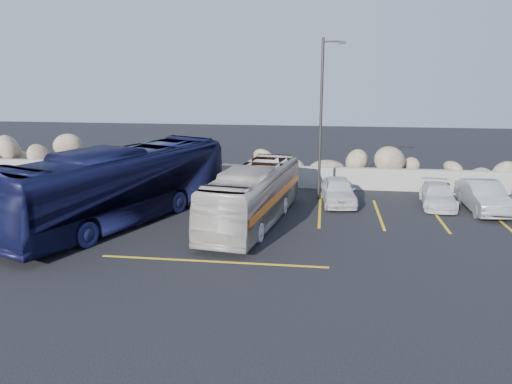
# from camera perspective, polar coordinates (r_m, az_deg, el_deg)

# --- Properties ---
(ground) EXTENTS (90.00, 90.00, 0.00)m
(ground) POSITION_cam_1_polar(r_m,az_deg,el_deg) (17.13, -1.83, -8.37)
(ground) COLOR black
(ground) RESTS_ON ground
(seawall) EXTENTS (60.00, 0.40, 1.20)m
(seawall) POSITION_cam_1_polar(r_m,az_deg,el_deg) (28.39, 2.21, 1.81)
(seawall) COLOR gray
(seawall) RESTS_ON ground
(riprap_pile) EXTENTS (54.00, 2.80, 2.60)m
(riprap_pile) POSITION_cam_1_polar(r_m,az_deg,el_deg) (29.43, 2.45, 3.62)
(riprap_pile) COLOR #887259
(riprap_pile) RESTS_ON ground
(parking_lines) EXTENTS (18.16, 9.36, 0.01)m
(parking_lines) POSITION_cam_1_polar(r_m,az_deg,el_deg) (22.26, 12.53, -3.44)
(parking_lines) COLOR gold
(parking_lines) RESTS_ON ground
(lamppost) EXTENTS (1.14, 0.18, 8.00)m
(lamppost) POSITION_cam_1_polar(r_m,az_deg,el_deg) (25.24, 7.56, 8.71)
(lamppost) COLOR #312D2B
(lamppost) RESTS_ON ground
(vintage_bus) EXTENTS (3.42, 9.18, 2.50)m
(vintage_bus) POSITION_cam_1_polar(r_m,az_deg,el_deg) (21.40, -0.28, -0.33)
(vintage_bus) COLOR beige
(vintage_bus) RESTS_ON ground
(tour_coach) EXTENTS (6.98, 12.00, 3.29)m
(tour_coach) POSITION_cam_1_polar(r_m,az_deg,el_deg) (22.26, -15.19, 0.78)
(tour_coach) COLOR #101235
(tour_coach) RESTS_ON ground
(car_a) EXTENTS (1.93, 4.02, 1.32)m
(car_a) POSITION_cam_1_polar(r_m,az_deg,el_deg) (25.01, 9.37, 0.15)
(car_a) COLOR silver
(car_a) RESTS_ON ground
(car_b) EXTENTS (1.67, 4.34, 1.41)m
(car_b) POSITION_cam_1_polar(r_m,az_deg,el_deg) (25.64, 24.54, -0.48)
(car_b) COLOR #A0A0A4
(car_b) RESTS_ON ground
(car_c) EXTENTS (1.82, 3.83, 1.08)m
(car_c) POSITION_cam_1_polar(r_m,az_deg,el_deg) (25.79, 20.07, -0.37)
(car_c) COLOR silver
(car_c) RESTS_ON ground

